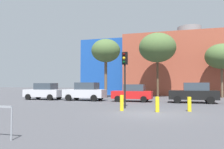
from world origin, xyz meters
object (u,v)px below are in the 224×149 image
at_px(parked_car_2, 133,93).
at_px(parked_car_3, 194,93).
at_px(bare_tree_1, 221,56).
at_px(traffic_light_island, 125,67).
at_px(bare_tree_0, 106,51).
at_px(bollard_yellow_2, 157,104).
at_px(bare_tree_2, 157,48).
at_px(parked_car_0, 44,91).
at_px(bollard_yellow_0, 122,103).
at_px(parked_car_1, 85,92).
at_px(bollard_yellow_1, 189,104).

distance_m(parked_car_2, parked_car_3, 5.67).
bearing_deg(bare_tree_1, traffic_light_island, -119.84).
height_order(bare_tree_0, bollard_yellow_2, bare_tree_0).
bearing_deg(bare_tree_2, parked_car_3, -64.77).
xyz_separation_m(parked_car_0, bollard_yellow_0, (10.85, -7.80, -0.41)).
xyz_separation_m(parked_car_1, parked_car_2, (5.09, 0.00, -0.10)).
relative_size(traffic_light_island, bare_tree_0, 0.53).
bearing_deg(parked_car_1, parked_car_0, -0.00).
distance_m(parked_car_0, bare_tree_0, 9.31).
relative_size(parked_car_0, traffic_light_island, 1.06).
distance_m(parked_car_3, bare_tree_0, 12.80).
xyz_separation_m(bollard_yellow_0, bollard_yellow_2, (2.25, -0.03, -0.03)).
bearing_deg(bollard_yellow_2, parked_car_0, 149.12).
bearing_deg(parked_car_1, traffic_light_island, 132.36).
relative_size(parked_car_3, bollard_yellow_1, 4.72).
bearing_deg(bare_tree_0, parked_car_1, -94.49).
relative_size(bollard_yellow_1, bollard_yellow_2, 0.97).
xyz_separation_m(bollard_yellow_1, bollard_yellow_2, (-1.90, -0.88, 0.02)).
height_order(bare_tree_0, bare_tree_1, bare_tree_0).
xyz_separation_m(parked_car_2, traffic_light_island, (0.66, -6.30, 2.10)).
height_order(parked_car_2, bare_tree_0, bare_tree_0).
bearing_deg(bare_tree_2, bollard_yellow_2, -85.34).
height_order(bare_tree_1, bollard_yellow_0, bare_tree_1).
bearing_deg(bare_tree_2, parked_car_1, -129.23).
distance_m(parked_car_0, bollard_yellow_1, 16.53).
height_order(parked_car_1, traffic_light_island, traffic_light_island).
bearing_deg(parked_car_0, bollard_yellow_0, 144.28).
height_order(parked_car_3, bare_tree_2, bare_tree_2).
bearing_deg(parked_car_0, parked_car_1, 180.00).
distance_m(parked_car_2, bare_tree_2, 10.30).
bearing_deg(parked_car_0, traffic_light_island, 149.52).
relative_size(parked_car_1, bollard_yellow_1, 4.83).
xyz_separation_m(parked_car_1, bollard_yellow_2, (8.14, -7.83, -0.47)).
bearing_deg(bollard_yellow_2, traffic_light_island, 147.38).
bearing_deg(bollard_yellow_0, parked_car_2, 95.91).
distance_m(parked_car_1, bare_tree_0, 7.58).
distance_m(bare_tree_1, bollard_yellow_0, 20.08).
bearing_deg(parked_car_1, parked_car_3, -180.00).
xyz_separation_m(parked_car_2, bare_tree_1, (9.73, 9.53, 4.45)).
distance_m(parked_car_1, parked_car_3, 10.76).
xyz_separation_m(parked_car_1, parked_car_3, (10.76, 0.00, -0.02)).
distance_m(parked_car_1, parked_car_2, 5.09).
xyz_separation_m(parked_car_0, bare_tree_0, (5.40, 5.59, 5.12)).
relative_size(parked_car_3, traffic_light_island, 1.07).
bearing_deg(parked_car_2, bollard_yellow_1, 125.47).
bearing_deg(traffic_light_island, parked_car_0, -106.67).
relative_size(parked_car_1, parked_car_2, 1.11).
bearing_deg(traffic_light_island, bare_tree_0, -142.16).
height_order(parked_car_3, bollard_yellow_0, parked_car_3).
relative_size(parked_car_0, bare_tree_1, 0.61).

